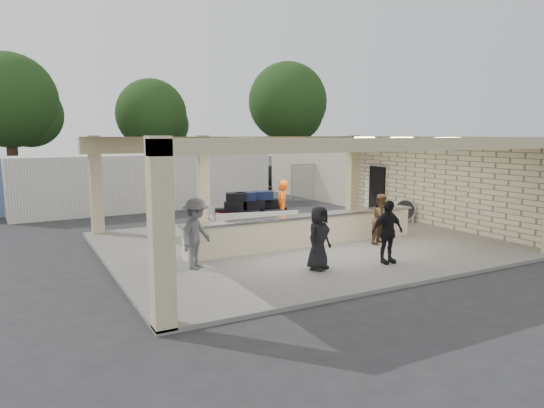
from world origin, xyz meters
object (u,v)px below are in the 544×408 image
luggage_cart (250,213)px  container_white (147,182)px  passenger_a (382,219)px  passenger_c (196,234)px  passenger_b (387,232)px  baggage_handler (282,208)px  drum_fan (404,210)px  car_dark (278,176)px  baggage_counter (307,230)px  car_white_a (315,179)px  passenger_d (319,238)px  car_white_b (324,177)px

luggage_cart → container_white: bearing=110.2°
passenger_a → passenger_c: (-6.22, -0.01, 0.13)m
passenger_a → passenger_b: size_ratio=0.93×
baggage_handler → container_white: 9.30m
drum_fan → car_dark: (2.26, 14.39, 0.16)m
container_white → passenger_b: bearing=-80.2°
passenger_b → container_white: (-3.14, 13.52, 0.36)m
baggage_counter → container_white: 10.98m
baggage_counter → passenger_a: 2.44m
passenger_a → car_white_a: bearing=41.0°
passenger_c → car_dark: passenger_c is taller
baggage_counter → passenger_b: bearing=-74.5°
car_dark → container_white: bearing=118.3°
baggage_counter → passenger_b: 2.95m
passenger_c → container_white: (1.62, 11.61, 0.29)m
luggage_cart → container_white: (-1.22, 8.94, 0.33)m
drum_fan → passenger_b: 6.45m
car_white_a → car_dark: 2.68m
car_dark → passenger_d: bearing=154.9°
passenger_d → car_white_b: (11.70, 16.90, -0.16)m
passenger_a → passenger_b: passenger_b is taller
baggage_counter → car_dark: bearing=64.1°
car_white_b → car_white_a: bearing=106.7°
luggage_cart → passenger_b: bearing=-54.9°
passenger_a → car_white_b: bearing=38.5°
drum_fan → passenger_a: (-3.25, -2.46, 0.29)m
baggage_handler → passenger_b: size_ratio=1.11×
passenger_c → container_white: 11.73m
car_white_b → baggage_handler: bearing=127.6°
car_white_b → passenger_d: bearing=132.3°
luggage_cart → passenger_b: 4.97m
passenger_b → passenger_c: bearing=160.1°
baggage_counter → baggage_handler: (0.05, 1.72, 0.47)m
passenger_b → car_white_b: 19.82m
baggage_counter → passenger_d: 2.75m
luggage_cart → passenger_a: size_ratio=1.87×
container_white → passenger_c: bearing=-101.1°
luggage_cart → passenger_a: passenger_a is taller
car_dark → baggage_handler: bearing=152.4°
passenger_d → car_white_a: 19.34m
luggage_cart → passenger_c: (-2.83, -2.67, 0.04)m
passenger_d → passenger_b: bearing=-32.8°
passenger_a → passenger_b: bearing=-150.6°
drum_fan → car_dark: 14.57m
luggage_cart → car_white_b: size_ratio=0.62×
luggage_cart → car_white_b: (11.64, 12.69, -0.22)m
baggage_handler → passenger_a: (2.20, -2.62, -0.15)m
passenger_c → container_white: container_white is taller
baggage_counter → baggage_handler: size_ratio=4.28×
passenger_c → drum_fan: bearing=-25.9°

